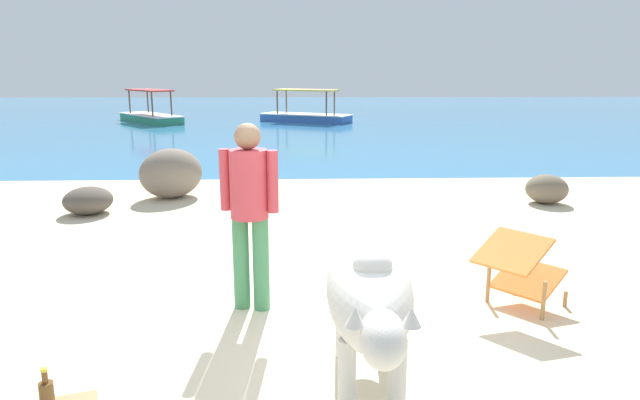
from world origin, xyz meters
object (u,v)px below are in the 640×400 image
object	(u,v)px
cow	(369,292)
deck_chair_near	(520,267)
boat_green	(151,115)
boat_blue	(306,115)
person_standing	(249,203)

from	to	relation	value
cow	deck_chair_near	world-z (taller)	cow
cow	boat_green	xyz separation A→B (m)	(-6.37, 19.68, -0.43)
boat_blue	boat_green	size ratio (longest dim) A/B	1.05
deck_chair_near	cow	bearing A→B (deg)	-179.85
deck_chair_near	boat_blue	world-z (taller)	boat_blue
person_standing	deck_chair_near	bearing A→B (deg)	101.47
boat_green	deck_chair_near	bearing A→B (deg)	164.90
deck_chair_near	boat_blue	xyz separation A→B (m)	(-1.65, 18.41, -0.13)
person_standing	boat_blue	size ratio (longest dim) A/B	0.43
cow	boat_green	world-z (taller)	boat_green
boat_blue	person_standing	bearing A→B (deg)	-65.17
cow	deck_chair_near	distance (m)	1.94
cow	person_standing	world-z (taller)	person_standing
cow	boat_green	size ratio (longest dim) A/B	0.51
cow	person_standing	size ratio (longest dim) A/B	1.13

